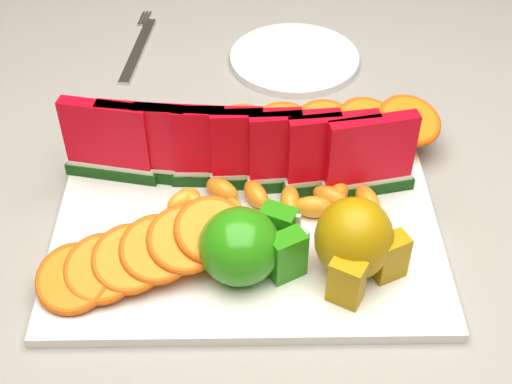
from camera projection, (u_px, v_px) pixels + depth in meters
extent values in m
cube|color=#4E3A1F|center=(219.00, 196.00, 0.83)|extent=(1.40, 0.90, 0.03)
cube|color=slate|center=(218.00, 184.00, 0.81)|extent=(1.52, 1.02, 0.01)
cube|color=slate|center=(227.00, 30.00, 1.25)|extent=(1.52, 0.01, 0.20)
cube|color=silver|center=(247.00, 224.00, 0.75)|extent=(0.40, 0.30, 0.01)
ellipsoid|color=#3F9612|center=(240.00, 246.00, 0.68)|extent=(0.08, 0.08, 0.07)
cube|color=#3F9612|center=(287.00, 256.00, 0.68)|extent=(0.04, 0.04, 0.05)
cube|color=beige|center=(293.00, 256.00, 0.68)|extent=(0.03, 0.02, 0.05)
cube|color=#3F9612|center=(278.00, 230.00, 0.70)|extent=(0.04, 0.03, 0.05)
cube|color=beige|center=(284.00, 230.00, 0.70)|extent=(0.03, 0.02, 0.05)
ellipsoid|color=#946010|center=(354.00, 239.00, 0.67)|extent=(0.09, 0.09, 0.08)
cube|color=#946010|center=(346.00, 282.00, 0.66)|extent=(0.04, 0.03, 0.05)
cube|color=#946010|center=(390.00, 257.00, 0.68)|extent=(0.04, 0.03, 0.05)
cylinder|color=silver|center=(294.00, 59.00, 0.99)|extent=(0.18, 0.18, 0.01)
cube|color=silver|center=(138.00, 50.00, 1.01)|extent=(0.04, 0.17, 0.00)
cube|color=silver|center=(141.00, 19.00, 1.08)|extent=(0.01, 0.04, 0.00)
cube|color=silver|center=(145.00, 19.00, 1.08)|extent=(0.01, 0.04, 0.00)
cube|color=silver|center=(148.00, 19.00, 1.08)|extent=(0.01, 0.04, 0.00)
cube|color=#103E0A|center=(113.00, 170.00, 0.80)|extent=(0.11, 0.04, 0.01)
cube|color=silver|center=(112.00, 164.00, 0.79)|extent=(0.10, 0.04, 0.01)
cube|color=red|center=(106.00, 134.00, 0.76)|extent=(0.10, 0.04, 0.08)
cube|color=#103E0A|center=(148.00, 173.00, 0.79)|extent=(0.11, 0.04, 0.01)
cube|color=silver|center=(147.00, 166.00, 0.79)|extent=(0.10, 0.03, 0.01)
cube|color=red|center=(143.00, 136.00, 0.76)|extent=(0.10, 0.03, 0.08)
cube|color=#103E0A|center=(184.00, 175.00, 0.79)|extent=(0.11, 0.03, 0.01)
cube|color=silver|center=(183.00, 168.00, 0.78)|extent=(0.10, 0.03, 0.01)
cube|color=red|center=(181.00, 138.00, 0.76)|extent=(0.10, 0.02, 0.08)
cube|color=#103E0A|center=(220.00, 177.00, 0.79)|extent=(0.11, 0.02, 0.01)
cube|color=silver|center=(220.00, 170.00, 0.78)|extent=(0.10, 0.02, 0.01)
cube|color=red|center=(218.00, 140.00, 0.75)|extent=(0.10, 0.02, 0.08)
cube|color=#103E0A|center=(256.00, 179.00, 0.79)|extent=(0.11, 0.02, 0.01)
cube|color=silver|center=(256.00, 172.00, 0.78)|extent=(0.10, 0.02, 0.01)
cube|color=red|center=(256.00, 142.00, 0.75)|extent=(0.10, 0.02, 0.08)
cube|color=#103E0A|center=(292.00, 181.00, 0.78)|extent=(0.11, 0.03, 0.01)
cube|color=silver|center=(293.00, 175.00, 0.78)|extent=(0.10, 0.03, 0.01)
cube|color=red|center=(294.00, 145.00, 0.75)|extent=(0.10, 0.02, 0.08)
cube|color=#103E0A|center=(329.00, 184.00, 0.78)|extent=(0.11, 0.04, 0.01)
cube|color=silver|center=(330.00, 177.00, 0.77)|extent=(0.10, 0.03, 0.01)
cube|color=red|center=(332.00, 147.00, 0.75)|extent=(0.10, 0.03, 0.08)
cube|color=#103E0A|center=(366.00, 186.00, 0.78)|extent=(0.11, 0.04, 0.01)
cube|color=silver|center=(367.00, 179.00, 0.77)|extent=(0.10, 0.04, 0.01)
cube|color=red|center=(371.00, 149.00, 0.74)|extent=(0.10, 0.04, 0.08)
cylinder|color=red|center=(73.00, 278.00, 0.67)|extent=(0.08, 0.08, 0.03)
torus|color=#CA4F00|center=(73.00, 278.00, 0.67)|extent=(0.09, 0.09, 0.03)
cylinder|color=red|center=(102.00, 268.00, 0.67)|extent=(0.07, 0.07, 0.03)
torus|color=#CA4F00|center=(102.00, 268.00, 0.67)|extent=(0.08, 0.08, 0.03)
cylinder|color=red|center=(129.00, 259.00, 0.68)|extent=(0.07, 0.07, 0.03)
torus|color=#CA4F00|center=(129.00, 259.00, 0.68)|extent=(0.08, 0.07, 0.03)
cylinder|color=red|center=(157.00, 249.00, 0.68)|extent=(0.07, 0.07, 0.03)
torus|color=#CA4F00|center=(157.00, 249.00, 0.68)|extent=(0.08, 0.08, 0.03)
cylinder|color=red|center=(185.00, 239.00, 0.68)|extent=(0.08, 0.08, 0.03)
torus|color=#CA4F00|center=(185.00, 239.00, 0.68)|extent=(0.09, 0.09, 0.03)
cylinder|color=red|center=(212.00, 230.00, 0.69)|extent=(0.09, 0.08, 0.03)
torus|color=#CA4F00|center=(212.00, 230.00, 0.69)|extent=(0.10, 0.10, 0.03)
cylinder|color=red|center=(162.00, 135.00, 0.83)|extent=(0.07, 0.07, 0.03)
torus|color=#CA4F00|center=(162.00, 135.00, 0.83)|extent=(0.08, 0.08, 0.03)
cylinder|color=red|center=(203.00, 132.00, 0.83)|extent=(0.07, 0.07, 0.03)
torus|color=#CA4F00|center=(203.00, 132.00, 0.83)|extent=(0.08, 0.08, 0.03)
cylinder|color=red|center=(244.00, 130.00, 0.83)|extent=(0.08, 0.08, 0.03)
torus|color=#CA4F00|center=(244.00, 130.00, 0.83)|extent=(0.09, 0.09, 0.03)
cylinder|color=red|center=(285.00, 128.00, 0.83)|extent=(0.08, 0.08, 0.03)
torus|color=#CA4F00|center=(285.00, 128.00, 0.83)|extent=(0.09, 0.09, 0.03)
cylinder|color=red|center=(326.00, 125.00, 0.83)|extent=(0.09, 0.09, 0.03)
torus|color=#CA4F00|center=(326.00, 125.00, 0.83)|extent=(0.10, 0.10, 0.03)
cylinder|color=red|center=(368.00, 123.00, 0.83)|extent=(0.09, 0.09, 0.03)
torus|color=#CA4F00|center=(368.00, 123.00, 0.83)|extent=(0.10, 0.10, 0.03)
cylinder|color=red|center=(410.00, 120.00, 0.82)|extent=(0.09, 0.09, 0.03)
torus|color=#CA4F00|center=(410.00, 120.00, 0.82)|extent=(0.10, 0.10, 0.03)
ellipsoid|color=orange|center=(184.00, 201.00, 0.75)|extent=(0.04, 0.04, 0.03)
ellipsoid|color=orange|center=(192.00, 202.00, 0.75)|extent=(0.04, 0.04, 0.03)
ellipsoid|color=orange|center=(222.00, 190.00, 0.77)|extent=(0.04, 0.04, 0.03)
ellipsoid|color=orange|center=(234.00, 213.00, 0.74)|extent=(0.03, 0.04, 0.03)
ellipsoid|color=orange|center=(256.00, 194.00, 0.76)|extent=(0.04, 0.04, 0.03)
ellipsoid|color=orange|center=(290.00, 201.00, 0.75)|extent=(0.02, 0.04, 0.03)
ellipsoid|color=orange|center=(314.00, 207.00, 0.75)|extent=(0.04, 0.02, 0.03)
ellipsoid|color=orange|center=(330.00, 197.00, 0.76)|extent=(0.04, 0.04, 0.03)
ellipsoid|color=orange|center=(338.00, 192.00, 0.76)|extent=(0.03, 0.04, 0.03)
ellipsoid|color=orange|center=(367.00, 200.00, 0.75)|extent=(0.03, 0.04, 0.03)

